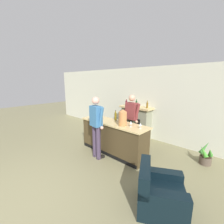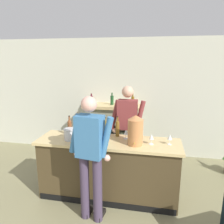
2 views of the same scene
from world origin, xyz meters
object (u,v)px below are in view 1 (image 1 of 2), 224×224
person_customer (96,125)px  wine_bottle_cabernet_heavy (121,116)px  fireplace_stone (136,121)px  ice_bucket_steel (98,116)px  wine_bottle_merlot_tall (116,116)px  copper_dispenser (123,117)px  wine_bottle_port_short (100,113)px  armchair_black (158,194)px  person_bartender (131,119)px  wine_glass_front_left (140,124)px  potted_plant_corner (206,156)px  wine_glass_back_row (123,119)px  wine_glass_near_bucket (131,123)px

person_customer → wine_bottle_cabernet_heavy: bearing=73.8°
fireplace_stone → ice_bucket_steel: size_ratio=7.41×
wine_bottle_merlot_tall → person_customer: bearing=-92.3°
copper_dispenser → wine_bottle_port_short: 1.15m
armchair_black → person_bartender: size_ratio=0.60×
wine_bottle_port_short → wine_glass_front_left: bearing=-3.3°
wine_bottle_cabernet_heavy → wine_bottle_port_short: (-0.80, -0.12, 0.00)m
person_bartender → wine_bottle_merlot_tall: bearing=-127.0°
wine_bottle_cabernet_heavy → wine_bottle_port_short: 0.81m
wine_bottle_merlot_tall → armchair_black: bearing=-30.2°
potted_plant_corner → wine_glass_front_left: wine_glass_front_left is taller
wine_bottle_merlot_tall → wine_glass_back_row: wine_bottle_merlot_tall is taller
potted_plant_corner → fireplace_stone: bearing=170.5°
person_bartender → wine_glass_front_left: bearing=-39.9°
wine_glass_back_row → armchair_black: bearing=-33.5°
person_bartender → wine_glass_front_left: size_ratio=11.55×
potted_plant_corner → ice_bucket_steel: 3.31m
fireplace_stone → wine_glass_near_bucket: bearing=-60.6°
person_customer → wine_bottle_port_short: size_ratio=5.20×
person_bartender → armchair_black: bearing=-42.6°
person_customer → ice_bucket_steel: bearing=134.6°
wine_glass_near_bucket → wine_glass_back_row: 0.44m
potted_plant_corner → wine_glass_back_row: bearing=-152.3°
person_bartender → wine_bottle_port_short: size_ratio=5.19×
ice_bucket_steel → wine_glass_front_left: (1.56, 0.11, 0.02)m
armchair_black → wine_glass_front_left: bearing=135.6°
copper_dispenser → wine_glass_back_row: 0.31m
wine_bottle_cabernet_heavy → wine_glass_back_row: 0.19m
wine_bottle_port_short → wine_glass_front_left: size_ratio=2.22×
fireplace_stone → wine_bottle_cabernet_heavy: fireplace_stone is taller
wine_glass_front_left → armchair_black: bearing=-44.4°
person_customer → wine_glass_back_row: size_ratio=12.19×
potted_plant_corner → wine_bottle_cabernet_heavy: size_ratio=1.77×
person_customer → person_bartender: (0.35, 1.21, -0.00)m
copper_dispenser → wine_bottle_port_short: (-1.13, 0.20, -0.08)m
potted_plant_corner → wine_bottle_merlot_tall: wine_bottle_merlot_tall is taller
potted_plant_corner → person_customer: person_customer is taller
wine_bottle_merlot_tall → wine_bottle_port_short: wine_bottle_port_short is taller
person_customer → wine_glass_front_left: person_customer is taller
wine_glass_front_left → copper_dispenser: bearing=-168.6°
fireplace_stone → wine_glass_back_row: 1.66m
fireplace_stone → wine_bottle_merlot_tall: 1.52m
copper_dispenser → wine_bottle_merlot_tall: copper_dispenser is taller
wine_glass_front_left → fireplace_stone: bearing=126.8°
potted_plant_corner → wine_bottle_port_short: bearing=-159.9°
person_customer → wine_glass_near_bucket: bearing=34.7°
fireplace_stone → wine_bottle_merlot_tall: (0.16, -1.43, 0.51)m
person_bartender → ice_bucket_steel: (-0.83, -0.72, 0.09)m
fireplace_stone → wine_bottle_port_short: fireplace_stone is taller
potted_plant_corner → wine_bottle_merlot_tall: 2.76m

